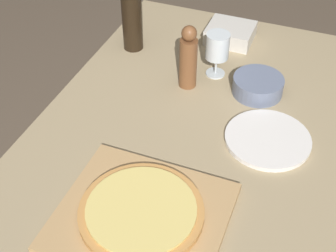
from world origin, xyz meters
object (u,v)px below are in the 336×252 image
(pizza, at_px, (141,211))
(pepper_mill, at_px, (188,58))
(wine_bottle, at_px, (131,10))
(wine_glass, at_px, (217,47))
(small_bowl, at_px, (258,86))

(pizza, bearing_deg, pepper_mill, 97.89)
(wine_bottle, bearing_deg, pepper_mill, -28.73)
(pizza, distance_m, wine_glass, 0.64)
(pizza, relative_size, wine_bottle, 0.84)
(wine_bottle, xyz_separation_m, wine_glass, (0.32, -0.05, -0.04))
(pizza, height_order, wine_glass, wine_glass)
(pizza, bearing_deg, wine_glass, 90.73)
(wine_glass, bearing_deg, pepper_mill, -126.76)
(wine_bottle, relative_size, small_bowl, 2.24)
(pizza, height_order, wine_bottle, wine_bottle)
(pizza, xyz_separation_m, pepper_mill, (-0.08, 0.54, 0.07))
(small_bowl, bearing_deg, wine_glass, 162.19)
(pepper_mill, bearing_deg, small_bowl, 10.50)
(wine_bottle, height_order, wine_glass, wine_bottle)
(pepper_mill, xyz_separation_m, small_bowl, (0.22, 0.04, -0.07))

